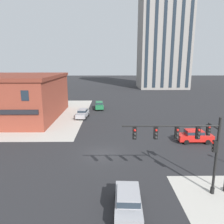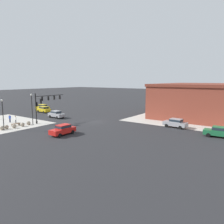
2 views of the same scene
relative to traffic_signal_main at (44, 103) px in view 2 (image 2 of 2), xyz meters
The scene contains 21 objects.
ground_plane 11.15m from the traffic_signal_main, 133.15° to the left, with size 320.00×320.00×0.00m, color #262628.
sidewalk_far_corner 38.83m from the traffic_signal_main, 134.51° to the left, with size 32.00×32.00×0.02m, color #B7B2A8.
traffic_signal_main is the anchor object (origin of this frame).
bollard_sphere_curb_a 5.26m from the traffic_signal_main, ahead, with size 0.76×0.76×0.76m, color gray.
bollard_sphere_curb_b 6.40m from the traffic_signal_main, ahead, with size 0.76×0.76×0.76m, color gray.
bollard_sphere_curb_c 7.87m from the traffic_signal_main, ahead, with size 0.76×0.76×0.76m, color gray.
bollard_sphere_curb_d 8.95m from the traffic_signal_main, ahead, with size 0.76×0.76×0.76m, color gray.
bollard_sphere_curb_e 9.78m from the traffic_signal_main, ahead, with size 0.76×0.76×0.76m, color gray.
bench_near_signal 7.00m from the traffic_signal_main, 16.73° to the right, with size 1.82×0.58×0.49m.
pedestrian_near_bench 6.58m from the traffic_signal_main, 39.26° to the right, with size 0.29×0.53×1.66m.
pedestrian_by_lamp 8.03m from the traffic_signal_main, 52.93° to the right, with size 0.31×0.52×1.67m.
street_lamp_corner_near 2.97m from the traffic_signal_main, ahead, with size 0.36×0.36×6.21m.
street_lamp_mid_sidewalk 8.76m from the traffic_signal_main, ahead, with size 0.36×0.36×5.54m.
car_main_northbound_near 33.53m from the traffic_signal_main, 104.91° to the left, with size 2.14×4.52×1.68m.
car_main_northbound_far 20.04m from the traffic_signal_main, 125.06° to the right, with size 2.12×4.51×1.68m.
car_main_southbound_near 12.59m from the traffic_signal_main, 66.78° to the left, with size 4.40×1.89×1.68m.
car_cross_eastbound 6.46m from the traffic_signal_main, 155.02° to the right, with size 2.07×4.49×1.68m.
car_cross_westbound 27.02m from the traffic_signal_main, 115.08° to the left, with size 2.17×4.53×1.68m.
car_parked_curb 14.88m from the traffic_signal_main, 125.84° to the right, with size 2.10×4.50×1.68m.
car_main_mid 38.13m from the traffic_signal_main, 163.14° to the left, with size 4.50×2.10×1.68m.
storefront_block_near_corner 37.69m from the traffic_signal_main, 138.07° to the left, with size 24.45×19.77×8.02m.
Camera 2 is at (34.92, 30.26, 8.97)m, focal length 34.33 mm.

